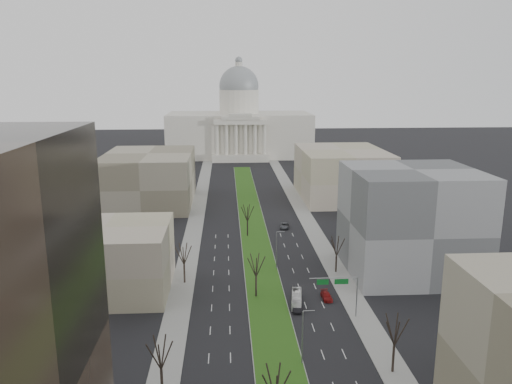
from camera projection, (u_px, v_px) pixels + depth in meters
name	position (u px, v px, depth m)	size (l,w,h in m)	color
ground	(255.00, 236.00, 141.39)	(600.00, 600.00, 0.00)	black
median	(255.00, 237.00, 140.38)	(8.00, 222.03, 0.20)	#999993
sidewalk_left	(186.00, 271.00, 116.02)	(5.00, 330.00, 0.15)	gray
sidewalk_right	(334.00, 267.00, 118.09)	(5.00, 330.00, 0.15)	gray
capitol	(239.00, 127.00, 283.17)	(80.00, 46.00, 55.00)	beige
building_beige_left	(106.00, 259.00, 103.82)	(26.00, 22.00, 14.00)	tan
building_grey_right	(411.00, 221.00, 113.46)	(28.00, 26.00, 24.00)	#585A5D
building_far_left	(149.00, 178.00, 176.18)	(30.00, 40.00, 18.00)	gray
building_far_right	(341.00, 174.00, 185.19)	(30.00, 40.00, 18.00)	tan
tree_left_mid	(160.00, 352.00, 68.77)	(5.40, 5.40, 9.72)	black
tree_left_far	(184.00, 253.00, 107.71)	(5.28, 5.28, 9.50)	black
tree_right_mid	(395.00, 329.00, 74.66)	(5.52, 5.52, 9.94)	black
tree_right_far	(337.00, 245.00, 113.70)	(5.04, 5.04, 9.07)	black
tree_median_a	(276.00, 383.00, 61.89)	(5.40, 5.40, 9.72)	black
tree_median_b	(256.00, 265.00, 100.79)	(5.40, 5.40, 9.72)	black
tree_median_c	(247.00, 212.00, 139.69)	(5.40, 5.40, 9.72)	black
streetlamp_median_b	(303.00, 336.00, 77.32)	(1.90, 0.20, 9.16)	gray
streetlamp_median_c	(277.00, 249.00, 116.21)	(1.90, 0.20, 9.16)	gray
mast_arm_signs	(343.00, 287.00, 92.21)	(9.12, 0.24, 8.09)	gray
car_black	(297.00, 306.00, 96.56)	(1.72, 4.93, 1.63)	black
car_red	(326.00, 296.00, 101.19)	(1.84, 4.52, 1.31)	maroon
car_grey_far	(285.00, 226.00, 148.72)	(2.38, 5.15, 1.43)	#505258
box_van	(297.00, 299.00, 98.89)	(1.88, 8.04, 2.24)	white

